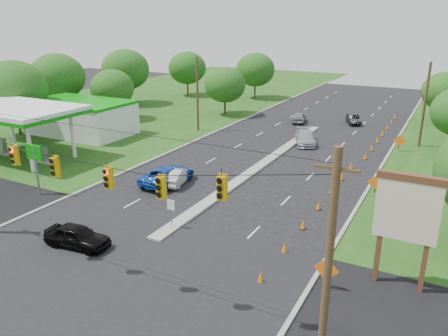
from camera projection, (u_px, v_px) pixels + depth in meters
The scene contains 43 objects.
ground at pixel (109, 273), 23.76m from camera, with size 160.00×160.00×0.00m, color black.
grass_left at pixel (35, 132), 53.81m from camera, with size 40.00×160.00×0.06m, color #1E4714.
cross_street at pixel (109, 273), 23.76m from camera, with size 160.00×14.00×0.02m, color black.
curb_left at pixel (215, 133), 53.34m from camera, with size 0.25×110.00×0.16m, color gray.
curb_right at pixel (388, 155), 44.36m from camera, with size 0.25×110.00×0.16m, color gray.
median at pixel (262, 165), 41.32m from camera, with size 1.00×34.00×0.18m, color gray.
median_sign at pixel (171, 208), 28.30m from camera, with size 0.55×0.06×2.05m.
signal_span at pixel (86, 194), 21.35m from camera, with size 25.60×0.32×9.00m.
utility_pole_far_left at pixel (197, 94), 52.96m from camera, with size 0.28×0.28×9.00m, color #422D1C.
utility_pole_far_right at pixel (425, 106), 46.04m from camera, with size 0.28×0.28×9.00m, color #422D1C.
gas_station at pixel (71, 116), 50.36m from camera, with size 18.40×19.70×5.20m.
pylon_sign at pixel (414, 215), 21.30m from camera, with size 5.90×2.30×6.12m.
cone_0 at pixel (261, 277), 22.75m from camera, with size 0.32×0.32×0.70m, color orange.
cone_1 at pixel (284, 247), 25.68m from camera, with size 0.32×0.32×0.70m, color orange.
cone_2 at pixel (303, 224), 28.61m from camera, with size 0.32×0.32×0.70m, color orange.
cone_3 at pixel (318, 205), 31.54m from camera, with size 0.32×0.32×0.70m, color orange.
cone_4 at pixel (331, 190), 34.46m from camera, with size 0.32×0.32×0.70m, color orange.
cone_5 at pixel (342, 176), 37.39m from camera, with size 0.32×0.32×0.70m, color orange.
cone_6 at pixel (351, 165), 40.32m from camera, with size 0.32×0.32×0.70m, color orange.
cone_7 at pixel (365, 156), 42.98m from camera, with size 0.32×0.32×0.70m, color orange.
cone_8 at pixel (372, 147), 45.91m from camera, with size 0.32×0.32×0.70m, color orange.
cone_9 at pixel (378, 140), 48.83m from camera, with size 0.32×0.32×0.70m, color orange.
cone_10 at pixel (383, 133), 51.76m from camera, with size 0.32×0.32×0.70m, color orange.
cone_11 at pixel (387, 127), 54.69m from camera, with size 0.32×0.32×0.70m, color orange.
cone_12 at pixel (391, 122), 57.62m from camera, with size 0.32×0.32×0.70m, color orange.
cone_13 at pixel (395, 117), 60.55m from camera, with size 0.32×0.32×0.70m, color orange.
work_sign_0 at pixel (326, 270), 21.95m from camera, with size 1.27×0.58×1.37m.
work_sign_1 at pixel (376, 183), 33.66m from camera, with size 1.27×0.58×1.37m.
work_sign_2 at pixel (400, 141), 45.38m from camera, with size 1.27×0.58×1.37m.
tree_1 at pixel (14, 88), 50.35m from camera, with size 7.56×7.56×8.82m.
tree_2 at pixel (112, 88), 59.01m from camera, with size 5.88×5.88×6.86m.
tree_3 at pixel (125, 70), 69.64m from camera, with size 7.56×7.56×8.82m.
tree_4 at pixel (187, 68), 78.10m from camera, with size 6.72×6.72×7.84m.
tree_5 at pixel (225, 85), 62.04m from camera, with size 5.88×5.88×6.86m.
tree_6 at pixel (255, 70), 75.28m from camera, with size 6.72×6.72×7.84m.
tree_12 at pixel (445, 91), 56.30m from camera, with size 5.88×5.88×6.86m.
tree_14 at pixel (57, 77), 60.49m from camera, with size 7.56×7.56×8.82m.
black_sedan at pixel (77, 236), 26.25m from camera, with size 1.66×4.13×1.41m, color black.
white_sedan at pixel (177, 176), 36.56m from camera, with size 1.43×4.09×1.35m, color silver.
blue_pickup at pixel (168, 175), 36.54m from camera, with size 2.49×5.41×1.50m, color #1447B1.
silver_car_far at pixel (305, 138), 48.25m from camera, with size 2.05×5.04×1.46m, color #9B9FAF.
silver_car_oncoming at pixel (299, 117), 58.45m from camera, with size 1.64×4.09×1.39m, color gray.
dark_car_receding at pixel (353, 119), 57.73m from camera, with size 1.34×3.85×1.27m, color black.
Camera 1 is at (15.22, -15.32, 13.03)m, focal length 35.00 mm.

